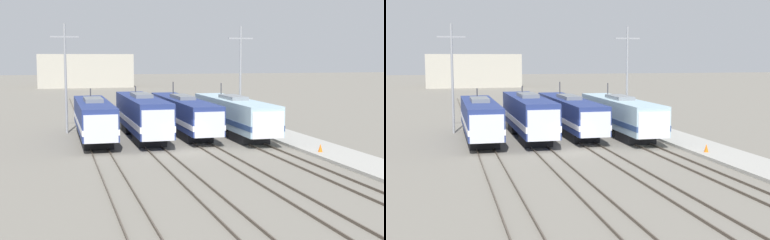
# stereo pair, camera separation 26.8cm
# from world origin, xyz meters

# --- Properties ---
(ground_plane) EXTENTS (400.00, 400.00, 0.00)m
(ground_plane) POSITION_xyz_m (0.00, 0.00, 0.00)
(ground_plane) COLOR slate
(rail_pair_far_left) EXTENTS (1.51, 120.00, 0.15)m
(rail_pair_far_left) POSITION_xyz_m (-6.90, 0.00, 0.07)
(rail_pair_far_left) COLOR #4C4238
(rail_pair_far_left) RESTS_ON ground_plane
(rail_pair_center_left) EXTENTS (1.51, 120.00, 0.15)m
(rail_pair_center_left) POSITION_xyz_m (-2.30, 0.00, 0.07)
(rail_pair_center_left) COLOR #4C4238
(rail_pair_center_left) RESTS_ON ground_plane
(rail_pair_center_right) EXTENTS (1.51, 120.00, 0.15)m
(rail_pair_center_right) POSITION_xyz_m (2.30, 0.00, 0.07)
(rail_pair_center_right) COLOR #4C4238
(rail_pair_center_right) RESTS_ON ground_plane
(rail_pair_far_right) EXTENTS (1.51, 120.00, 0.15)m
(rail_pair_far_right) POSITION_xyz_m (6.90, 0.00, 0.07)
(rail_pair_far_right) COLOR #4C4238
(rail_pair_far_right) RESTS_ON ground_plane
(locomotive_far_left) EXTENTS (3.00, 16.23, 4.68)m
(locomotive_far_left) POSITION_xyz_m (-6.90, 7.50, 2.06)
(locomotive_far_left) COLOR black
(locomotive_far_left) RESTS_ON ground_plane
(locomotive_center_left) EXTENTS (2.99, 16.92, 4.81)m
(locomotive_center_left) POSITION_xyz_m (-2.30, 7.87, 2.22)
(locomotive_center_left) COLOR black
(locomotive_center_left) RESTS_ON ground_plane
(locomotive_center_right) EXTENTS (2.93, 19.87, 5.07)m
(locomotive_center_right) POSITION_xyz_m (2.30, 10.09, 2.02)
(locomotive_center_right) COLOR black
(locomotive_center_right) RESTS_ON ground_plane
(locomotive_far_right) EXTENTS (3.12, 18.23, 5.03)m
(locomotive_far_right) POSITION_xyz_m (6.90, 7.41, 2.05)
(locomotive_far_right) COLOR #232326
(locomotive_far_right) RESTS_ON ground_plane
(catenary_tower_left) EXTENTS (2.81, 0.25, 11.14)m
(catenary_tower_left) POSITION_xyz_m (-9.25, 13.27, 5.98)
(catenary_tower_left) COLOR gray
(catenary_tower_left) RESTS_ON ground_plane
(catenary_tower_right) EXTENTS (2.81, 0.25, 11.14)m
(catenary_tower_right) POSITION_xyz_m (9.54, 13.27, 5.98)
(catenary_tower_right) COLOR gray
(catenary_tower_right) RESTS_ON ground_plane
(platform) EXTENTS (4.00, 120.00, 0.26)m
(platform) POSITION_xyz_m (11.15, 0.00, 0.13)
(platform) COLOR #A8A59E
(platform) RESTS_ON ground_plane
(traffic_cone) EXTENTS (0.36, 0.36, 0.66)m
(traffic_cone) POSITION_xyz_m (10.00, -4.48, 0.59)
(traffic_cone) COLOR orange
(traffic_cone) RESTS_ON platform
(depot_building) EXTENTS (23.83, 11.92, 8.51)m
(depot_building) POSITION_xyz_m (-2.36, 99.83, 4.26)
(depot_building) COLOR #B2AD9E
(depot_building) RESTS_ON ground_plane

